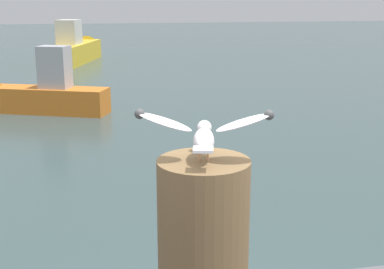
% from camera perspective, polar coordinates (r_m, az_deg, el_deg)
% --- Properties ---
extents(mooring_post, '(0.41, 0.41, 0.94)m').
position_cam_1_polar(mooring_post, '(2.42, 1.22, -13.49)').
color(mooring_post, brown).
rests_on(mooring_post, harbor_quay).
extents(seagull, '(0.57, 0.39, 0.22)m').
position_cam_1_polar(seagull, '(2.21, 1.30, 0.13)').
color(seagull, tan).
rests_on(seagull, mooring_post).
extents(boat_orange, '(3.59, 2.04, 1.68)m').
position_cam_1_polar(boat_orange, '(13.76, -16.25, 4.27)').
color(boat_orange, orange).
rests_on(boat_orange, ground_plane).
extents(boat_yellow, '(2.68, 5.76, 2.00)m').
position_cam_1_polar(boat_yellow, '(24.81, -12.42, 9.10)').
color(boat_yellow, yellow).
rests_on(boat_yellow, ground_plane).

